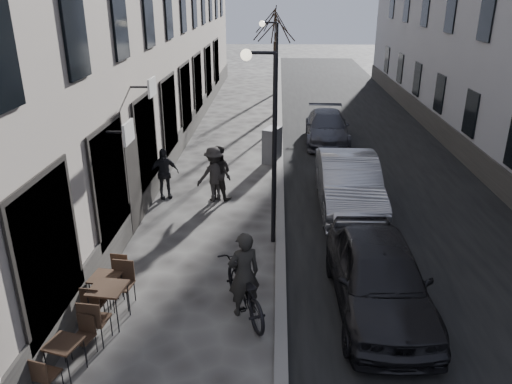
# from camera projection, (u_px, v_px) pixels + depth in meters

# --- Properties ---
(road) EXTENTS (7.30, 60.00, 0.00)m
(road) POSITION_uv_depth(u_px,v_px,m) (360.00, 141.00, 22.74)
(road) COLOR black
(road) RESTS_ON ground
(kerb) EXTENTS (0.25, 60.00, 0.12)m
(kerb) POSITION_uv_depth(u_px,v_px,m) (280.00, 139.00, 22.86)
(kerb) COLOR slate
(kerb) RESTS_ON ground
(streetlamp_near) EXTENTS (0.90, 0.28, 5.09)m
(streetlamp_near) POSITION_uv_depth(u_px,v_px,m) (268.00, 129.00, 12.45)
(streetlamp_near) COLOR black
(streetlamp_near) RESTS_ON ground
(streetlamp_far) EXTENTS (0.90, 0.28, 5.09)m
(streetlamp_far) POSITION_uv_depth(u_px,v_px,m) (273.00, 64.00, 23.57)
(streetlamp_far) COLOR black
(streetlamp_far) RESTS_ON ground
(tree_near) EXTENTS (2.40, 2.40, 5.70)m
(tree_near) POSITION_uv_depth(u_px,v_px,m) (276.00, 26.00, 25.78)
(tree_near) COLOR black
(tree_near) RESTS_ON ground
(tree_far) EXTENTS (2.40, 2.40, 5.70)m
(tree_far) POSITION_uv_depth(u_px,v_px,m) (276.00, 20.00, 31.34)
(tree_far) COLOR black
(tree_far) RESTS_ON ground
(bistro_set_a) EXTENTS (0.72, 1.41, 0.80)m
(bistro_set_a) POSITION_uv_depth(u_px,v_px,m) (65.00, 355.00, 8.77)
(bistro_set_a) COLOR #312115
(bistro_set_a) RESTS_ON ground
(bistro_set_b) EXTENTS (0.76, 1.73, 1.00)m
(bistro_set_b) POSITION_uv_depth(u_px,v_px,m) (109.00, 301.00, 10.12)
(bistro_set_b) COLOR #312115
(bistro_set_b) RESTS_ON ground
(bistro_set_c) EXTENTS (0.67, 1.50, 0.87)m
(bistro_set_c) POSITION_uv_depth(u_px,v_px,m) (107.00, 288.00, 10.70)
(bistro_set_c) COLOR #312115
(bistro_set_c) RESTS_ON ground
(utility_cabinet) EXTENTS (0.80, 1.03, 1.37)m
(utility_cabinet) POSITION_uv_depth(u_px,v_px,m) (272.00, 145.00, 19.74)
(utility_cabinet) COLOR slate
(utility_cabinet) RESTS_ON ground
(bicycle) EXTENTS (1.56, 2.32, 1.15)m
(bicycle) POSITION_uv_depth(u_px,v_px,m) (244.00, 289.00, 10.40)
(bicycle) COLOR black
(bicycle) RESTS_ON ground
(cyclist_rider) EXTENTS (0.81, 0.68, 1.88)m
(cyclist_rider) POSITION_uv_depth(u_px,v_px,m) (244.00, 274.00, 10.27)
(cyclist_rider) COLOR black
(cyclist_rider) RESTS_ON ground
(pedestrian_near) EXTENTS (1.05, 0.94, 1.80)m
(pedestrian_near) POSITION_uv_depth(u_px,v_px,m) (219.00, 172.00, 16.15)
(pedestrian_near) COLOR black
(pedestrian_near) RESTS_ON ground
(pedestrian_mid) EXTENTS (1.34, 1.16, 1.80)m
(pedestrian_mid) POSITION_uv_depth(u_px,v_px,m) (214.00, 174.00, 15.99)
(pedestrian_mid) COLOR #2B2826
(pedestrian_mid) RESTS_ON ground
(pedestrian_far) EXTENTS (1.07, 0.80, 1.69)m
(pedestrian_far) POSITION_uv_depth(u_px,v_px,m) (164.00, 173.00, 16.20)
(pedestrian_far) COLOR black
(pedestrian_far) RESTS_ON ground
(car_near) EXTENTS (1.98, 4.72, 1.59)m
(car_near) POSITION_uv_depth(u_px,v_px,m) (379.00, 276.00, 10.48)
(car_near) COLOR black
(car_near) RESTS_ON ground
(car_mid) EXTENTS (1.78, 5.04, 1.66)m
(car_mid) POSITION_uv_depth(u_px,v_px,m) (349.00, 183.00, 15.42)
(car_mid) COLOR #9899A0
(car_mid) RESTS_ON ground
(car_far) EXTENTS (2.05, 4.69, 1.34)m
(car_far) POSITION_uv_depth(u_px,v_px,m) (327.00, 127.00, 22.34)
(car_far) COLOR #3D3E48
(car_far) RESTS_ON ground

